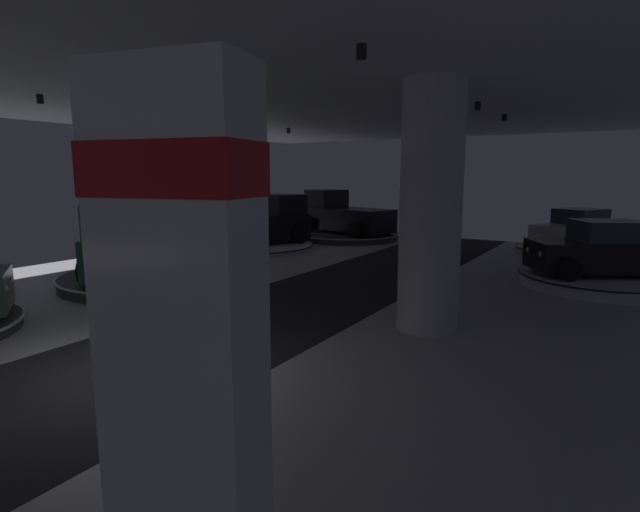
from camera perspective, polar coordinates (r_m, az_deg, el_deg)
The scene contains 17 objects.
ground at distance 9.68m, azimuth -22.41°, elevation -12.62°, with size 24.00×44.00×0.06m.
ceiling_with_spotlights at distance 9.26m, azimuth -24.72°, elevation 21.43°, with size 24.00×44.00×0.39m.
column_right at distance 11.20m, azimuth 12.65°, elevation 5.38°, with size 1.36×1.36×5.50m.
brand_sign_pylon at distance 3.70m, azimuth -15.49°, elevation -11.70°, with size 1.37×0.90×4.22m.
display_platform_mid_left at distance 16.87m, azimuth -18.72°, elevation -2.36°, with size 5.69×5.69×0.36m.
pickup_truck_mid_left at distance 16.40m, azimuth -19.31°, elevation 1.17°, with size 4.57×5.63×2.30m.
display_platform_far_right at distance 17.91m, azimuth 29.51°, elevation -2.41°, with size 4.80×4.80×0.37m.
display_car_far_right at distance 17.78m, azimuth 29.84°, elevation 0.54°, with size 4.54×3.69×1.71m.
display_platform_far_left at distance 23.57m, azimuth -7.68°, elevation 1.12°, with size 5.68×5.68×0.23m.
pickup_truck_far_left at distance 23.62m, azimuth -7.09°, elevation 3.69°, with size 3.86×5.68×2.30m.
display_platform_deep_right at distance 24.41m, azimuth 27.39°, elevation 0.53°, with size 4.97×4.97×0.31m.
display_car_deep_right at distance 24.33m, azimuth 27.59°, elevation 2.63°, with size 3.63×4.55×1.71m.
display_platform_deep_left at distance 27.21m, azimuth 3.16°, elevation 2.40°, with size 5.68×5.68×0.33m.
pickup_truck_deep_left at distance 27.33m, azimuth 2.71°, elevation 4.71°, with size 5.68×3.83×2.30m.
visitor_walking_near at distance 17.76m, azimuth 11.78°, elevation 0.83°, with size 0.32×0.32×1.59m.
stanchion_a at distance 14.35m, azimuth -14.95°, elevation -3.48°, with size 0.28×0.28×1.01m.
stanchion_b at distance 12.06m, azimuth -18.08°, elevation -6.07°, with size 0.28×0.28×1.01m.
Camera 1 is at (7.42, -5.14, 3.49)m, focal length 27.74 mm.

